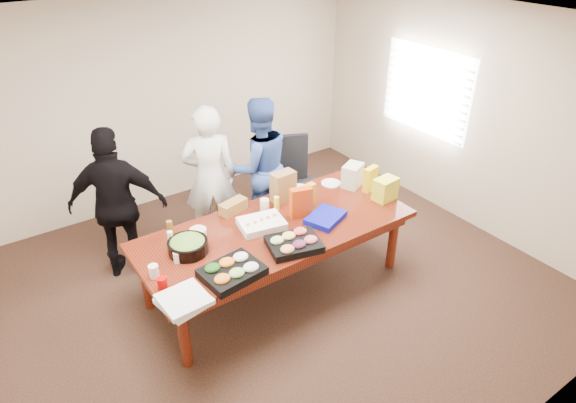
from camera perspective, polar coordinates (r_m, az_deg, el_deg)
floor at (r=5.43m, az=-1.32°, el=-9.67°), size 5.50×5.00×0.02m
ceiling at (r=4.22m, az=-1.77°, el=19.82°), size 5.50×5.00×0.02m
wall_back at (r=6.75m, az=-13.48°, el=11.14°), size 5.50×0.04×2.70m
wall_front at (r=3.26m, az=24.18°, el=-13.88°), size 5.50×0.04×2.70m
wall_right at (r=6.47m, az=19.60°, el=9.37°), size 0.04×5.00×2.70m
window_panel at (r=6.74m, az=15.63°, el=12.19°), size 0.03×1.40×1.10m
window_blinds at (r=6.71m, az=15.40°, el=12.15°), size 0.04×1.36×1.00m
conference_table at (r=5.19m, az=-1.37°, el=-6.42°), size 2.80×1.20×0.75m
office_chair at (r=6.17m, az=1.23°, el=1.97°), size 0.73×0.73×1.09m
person_center at (r=5.72m, az=-8.99°, el=2.74°), size 0.74×0.62×1.73m
person_right at (r=5.92m, az=-3.39°, el=4.04°), size 0.92×0.77×1.72m
person_left at (r=5.43m, az=-19.07°, el=-0.38°), size 1.08×0.85×1.72m
veggie_tray at (r=4.35m, az=-6.48°, el=-8.11°), size 0.55×0.45×0.08m
fruit_tray at (r=4.66m, az=0.69°, el=-4.95°), size 0.56×0.49×0.07m
sheet_cake at (r=4.96m, az=-3.06°, el=-2.58°), size 0.49×0.41×0.08m
salad_bowl at (r=4.68m, az=-11.48°, el=-5.13°), size 0.46×0.46×0.12m
chip_bag_blue at (r=5.08m, az=4.35°, el=-1.86°), size 0.48×0.43×0.06m
chip_bag_red at (r=5.06m, az=1.50°, el=-0.13°), size 0.24×0.15×0.33m
chip_bag_yellow at (r=5.63m, az=9.51°, el=2.58°), size 0.20×0.12×0.29m
chip_bag_orange at (r=5.24m, az=2.33°, el=0.62°), size 0.18×0.10×0.26m
mayo_jar at (r=5.19m, az=-2.72°, el=-0.49°), size 0.10×0.10×0.15m
mustard_bottle at (r=5.21m, az=-1.32°, el=-0.24°), size 0.07×0.07×0.16m
dressing_bottle at (r=4.91m, az=-13.46°, el=-3.12°), size 0.07×0.07×0.18m
ranch_bottle at (r=4.79m, az=-13.41°, el=-4.21°), size 0.07×0.07×0.16m
banana_bunch at (r=5.43m, az=1.51°, el=0.65°), size 0.27×0.20×0.08m
bread_loaf at (r=5.22m, az=-6.34°, el=-0.58°), size 0.33×0.21×0.12m
kraft_bag at (r=5.35m, az=-0.56°, el=1.73°), size 0.27×0.16×0.34m
red_cup at (r=4.32m, az=-14.33°, el=-9.13°), size 0.09×0.09×0.11m
clear_cup_a at (r=4.46m, az=-15.25°, el=-7.78°), size 0.11×0.11×0.12m
clear_cup_b at (r=4.59m, az=-12.64°, el=-6.26°), size 0.09×0.09×0.11m
pizza_box_lower at (r=4.16m, az=-11.92°, el=-11.21°), size 0.42×0.42×0.04m
pizza_box_upper at (r=4.11m, az=-11.95°, el=-11.02°), size 0.38×0.38×0.04m
plate_a at (r=5.78m, az=5.00°, el=2.11°), size 0.26×0.26×0.01m
plate_b at (r=5.63m, az=1.20°, el=1.41°), size 0.30×0.30×0.02m
dip_bowl_a at (r=5.44m, az=1.72°, el=0.59°), size 0.20×0.20×0.06m
dip_bowl_b at (r=4.92m, az=-10.35°, el=-3.50°), size 0.19×0.19×0.07m
grocery_bag_white at (r=5.70m, az=7.46°, el=3.00°), size 0.30×0.27×0.27m
grocery_bag_yellow at (r=5.49m, az=11.18°, el=1.42°), size 0.27×0.20×0.25m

